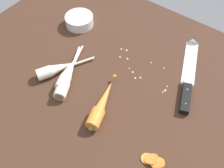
% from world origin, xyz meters
% --- Properties ---
extents(ground_plane, '(1.20, 0.90, 0.04)m').
position_xyz_m(ground_plane, '(0.00, 0.00, -0.02)').
color(ground_plane, '#42281C').
extents(chefs_knife, '(0.16, 0.34, 0.04)m').
position_xyz_m(chefs_knife, '(0.17, 0.19, 0.01)').
color(chefs_knife, silver).
rests_on(chefs_knife, ground_plane).
extents(whole_carrot, '(0.09, 0.21, 0.04)m').
position_xyz_m(whole_carrot, '(0.02, -0.11, 0.02)').
color(whole_carrot, orange).
rests_on(whole_carrot, ground_plane).
extents(parsnip_front, '(0.12, 0.22, 0.04)m').
position_xyz_m(parsnip_front, '(-0.13, -0.10, 0.02)').
color(parsnip_front, silver).
rests_on(parsnip_front, ground_plane).
extents(parsnip_mid_left, '(0.09, 0.20, 0.04)m').
position_xyz_m(parsnip_mid_left, '(-0.14, -0.07, 0.02)').
color(parsnip_mid_left, silver).
rests_on(parsnip_mid_left, ground_plane).
extents(parsnip_mid_right, '(0.12, 0.19, 0.04)m').
position_xyz_m(parsnip_mid_right, '(-0.19, -0.09, 0.02)').
color(parsnip_mid_right, silver).
rests_on(parsnip_mid_right, ground_plane).
extents(carrot_slice_stack, '(0.07, 0.04, 0.02)m').
position_xyz_m(carrot_slice_stack, '(0.24, -0.16, 0.01)').
color(carrot_slice_stack, orange).
rests_on(carrot_slice_stack, ground_plane).
extents(prep_bowl, '(0.11, 0.11, 0.04)m').
position_xyz_m(prep_bowl, '(-0.29, 0.15, 0.02)').
color(prep_bowl, white).
rests_on(prep_bowl, ground_plane).
extents(mince_crumbs, '(0.23, 0.10, 0.01)m').
position_xyz_m(mince_crumbs, '(0.03, 0.10, 0.00)').
color(mince_crumbs, beige).
rests_on(mince_crumbs, ground_plane).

